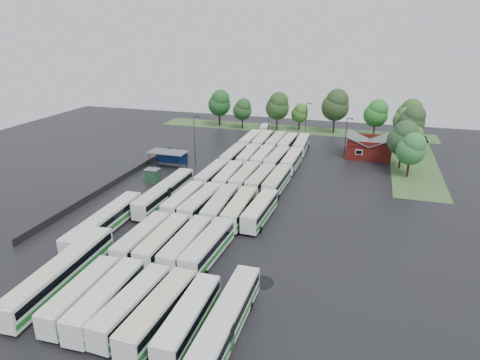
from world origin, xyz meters
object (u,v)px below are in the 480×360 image
(minibus, at_px, (265,129))
(artic_bus_west_a, at_px, (62,272))
(brick_building, at_px, (368,149))
(artic_bus_east, at_px, (222,328))

(minibus, bearing_deg, artic_bus_west_a, -98.71)
(brick_building, xyz_separation_m, artic_bus_east, (-11.94, -69.27, 0.03))
(artic_bus_east, xyz_separation_m, minibus, (-16.72, 83.96, -0.54))
(artic_bus_west_a, bearing_deg, minibus, 84.08)
(artic_bus_west_a, xyz_separation_m, minibus, (4.56, 80.28, -0.55))
(artic_bus_east, bearing_deg, minibus, 101.20)
(brick_building, relative_size, artic_bus_east, 0.55)
(brick_building, relative_size, minibus, 1.75)
(brick_building, distance_m, minibus, 32.21)
(brick_building, height_order, minibus, brick_building)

